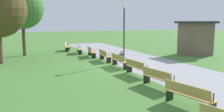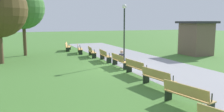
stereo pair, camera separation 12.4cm
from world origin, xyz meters
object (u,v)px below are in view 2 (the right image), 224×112
Objects in this scene: person_seated at (123,58)px; lamp_post at (124,23)px; bench_2 at (91,51)px; bench_4 at (119,60)px; tree_4 at (23,8)px; kiosk at (196,38)px; bench_7 at (187,95)px; bench_5 at (136,67)px; bench_0 at (68,46)px; bench_6 at (157,78)px; bench_3 at (105,55)px; bench_1 at (79,49)px.

lamp_post is at bearing 151.69° from person_seated.
bench_4 is (5.20, 0.36, 0.00)m from bench_2.
tree_4 reaches higher than kiosk.
kiosk is at bearing 124.70° from bench_7.
bench_2 and bench_5 have the same top height.
kiosk reaches higher than bench_0.
bench_6 is 0.32× the size of tree_4.
bench_2 is 4.82m from lamp_post.
bench_7 is at bearing -43.63° from kiosk.
bench_0 is at bearing 114.88° from tree_4.
bench_4 is 0.99× the size of bench_5.
bench_4 and bench_6 have the same top height.
bench_6 is 2.61m from bench_7.
bench_1 is at bearing -168.00° from bench_3.
bench_6 is (10.40, 0.00, 0.00)m from bench_2.
bench_3 is 0.99× the size of bench_6.
bench_3 is 5.21m from bench_5.
bench_3 is 1.65× the size of person_seated.
bench_5 is at bearing 159.98° from bench_7.
kiosk is at bearing 69.45° from tree_4.
kiosk is (-1.44, 8.10, -1.38)m from lamp_post.
bench_3 is 3.02m from lamp_post.
bench_1 is at bearing 30.02° from bench_0.
person_seated is at bearing 34.68° from tree_4.
lamp_post is (-9.07, 1.79, 2.51)m from bench_7.
tree_4 is 16.07m from kiosk.
lamp_post is (1.31, 1.06, 2.51)m from bench_3.
lamp_post reaches higher than bench_5.
kiosk reaches higher than bench_3.
bench_3 is 2.61m from bench_4.
kiosk is (-10.50, 9.89, 1.13)m from bench_7.
bench_7 is 0.64× the size of kiosk.
person_seated reaches higher than bench_5.
bench_4 is at bearing 34.78° from tree_4.
bench_1 is 1.67× the size of person_seated.
bench_4 is at bearing -148.69° from person_seated.
bench_6 is (2.59, -0.27, 0.00)m from bench_5.
kiosk is at bearing 94.82° from bench_3.
bench_1 and bench_7 have the same top height.
bench_2 is 0.32× the size of tree_4.
bench_0 is 10.66m from person_seated.
person_seated reaches higher than bench_1.
bench_5 is (12.90, 1.35, 0.00)m from bench_0.
tree_4 is (-8.53, -5.91, 3.68)m from person_seated.
bench_1 is 0.46× the size of lamp_post.
bench_7 is at bearing -11.16° from lamp_post.
kiosk is (-0.13, 9.16, 1.13)m from bench_3.
bench_5 is 0.99× the size of bench_7.
bench_5 is at bearing -2.00° from bench_4.
bench_6 is at bearing -5.84° from person_seated.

